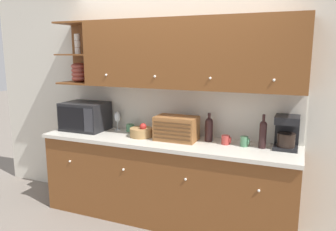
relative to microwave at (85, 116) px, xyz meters
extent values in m
plane|color=slate|center=(1.06, 0.24, -1.09)|extent=(24.00, 24.00, 0.00)
cube|color=beige|center=(1.06, 0.27, 0.21)|extent=(5.17, 0.06, 2.60)
cube|color=brown|center=(1.06, -0.05, -0.65)|extent=(2.77, 0.59, 0.88)
cube|color=silver|center=(1.06, -0.07, -0.19)|extent=(2.79, 0.62, 0.04)
sphere|color=white|center=(0.03, -0.35, -0.45)|extent=(0.03, 0.03, 0.03)
sphere|color=white|center=(0.72, -0.35, -0.45)|extent=(0.03, 0.03, 0.03)
sphere|color=white|center=(1.41, -0.35, -0.45)|extent=(0.03, 0.03, 0.03)
sphere|color=white|center=(2.10, -0.35, -0.45)|extent=(0.03, 0.03, 0.03)
cube|color=silver|center=(1.06, 0.24, 0.11)|extent=(2.77, 0.01, 0.55)
cube|color=brown|center=(1.27, 0.07, 0.74)|extent=(2.35, 0.36, 0.72)
cube|color=brown|center=(-0.11, 0.24, 0.74)|extent=(0.42, 0.02, 0.72)
cube|color=brown|center=(-0.11, 0.07, 0.39)|extent=(0.42, 0.36, 0.02)
cube|color=brown|center=(-0.11, 0.07, 0.73)|extent=(0.42, 0.36, 0.02)
cube|color=brown|center=(-0.11, 0.07, 1.09)|extent=(0.42, 0.36, 0.02)
sphere|color=white|center=(0.39, -0.12, 0.51)|extent=(0.03, 0.03, 0.03)
sphere|color=white|center=(0.98, -0.12, 0.51)|extent=(0.03, 0.03, 0.03)
sphere|color=white|center=(1.57, -0.12, 0.51)|extent=(0.03, 0.03, 0.03)
sphere|color=white|center=(2.15, -0.12, 0.51)|extent=(0.03, 0.03, 0.03)
ellipsoid|color=#9E473D|center=(-0.11, 0.07, 0.44)|extent=(0.18, 0.18, 0.08)
ellipsoid|color=#9E473D|center=(-0.11, 0.07, 0.49)|extent=(0.18, 0.18, 0.08)
ellipsoid|color=#9E473D|center=(-0.11, 0.07, 0.54)|extent=(0.18, 0.18, 0.08)
ellipsoid|color=#9E473D|center=(-0.11, 0.07, 0.59)|extent=(0.18, 0.18, 0.08)
cylinder|color=silver|center=(-0.11, 0.07, 0.77)|extent=(0.07, 0.07, 0.08)
cylinder|color=silver|center=(-0.11, 0.07, 0.85)|extent=(0.07, 0.07, 0.08)
cylinder|color=silver|center=(-0.11, 0.07, 0.93)|extent=(0.07, 0.07, 0.08)
cube|color=black|center=(0.00, 0.00, 0.00)|extent=(0.51, 0.39, 0.33)
cube|color=black|center=(-0.06, -0.20, 0.00)|extent=(0.36, 0.01, 0.27)
cube|color=#2D2D33|center=(0.18, -0.20, 0.00)|extent=(0.11, 0.01, 0.27)
cylinder|color=silver|center=(0.36, 0.14, -0.16)|extent=(0.07, 0.07, 0.01)
cylinder|color=silver|center=(0.36, 0.14, -0.12)|extent=(0.01, 0.01, 0.09)
ellipsoid|color=silver|center=(0.36, 0.14, -0.01)|extent=(0.07, 0.07, 0.13)
cylinder|color=#4C845B|center=(0.54, 0.13, -0.12)|extent=(0.09, 0.09, 0.09)
torus|color=#4C845B|center=(0.59, 0.13, -0.12)|extent=(0.01, 0.06, 0.06)
cylinder|color=#A87F4C|center=(0.78, -0.04, -0.12)|extent=(0.25, 0.25, 0.10)
sphere|color=red|center=(0.81, -0.06, -0.05)|extent=(0.08, 0.08, 0.08)
cube|color=#996033|center=(1.19, -0.02, -0.04)|extent=(0.44, 0.26, 0.26)
cube|color=#54351C|center=(1.19, -0.16, -0.12)|extent=(0.41, 0.01, 0.02)
cube|color=#54351C|center=(1.19, -0.16, -0.08)|extent=(0.41, 0.01, 0.02)
cube|color=#54351C|center=(1.19, -0.16, -0.04)|extent=(0.41, 0.01, 0.02)
cube|color=#54351C|center=(1.19, -0.16, 0.00)|extent=(0.41, 0.01, 0.02)
cube|color=#54351C|center=(1.19, -0.16, 0.04)|extent=(0.41, 0.01, 0.02)
cylinder|color=black|center=(1.51, 0.08, -0.06)|extent=(0.08, 0.08, 0.21)
sphere|color=black|center=(1.51, 0.08, 0.04)|extent=(0.08, 0.08, 0.08)
cylinder|color=black|center=(1.51, 0.08, 0.10)|extent=(0.03, 0.03, 0.07)
cylinder|color=#B73D38|center=(1.71, 0.01, -0.12)|extent=(0.08, 0.08, 0.09)
torus|color=#B73D38|center=(1.76, 0.01, -0.12)|extent=(0.01, 0.06, 0.06)
cylinder|color=#4C845B|center=(1.90, 0.01, -0.12)|extent=(0.08, 0.08, 0.10)
torus|color=#4C845B|center=(1.94, 0.01, -0.11)|extent=(0.01, 0.07, 0.07)
cylinder|color=black|center=(2.07, 0.02, -0.05)|extent=(0.07, 0.07, 0.24)
sphere|color=black|center=(2.07, 0.02, 0.07)|extent=(0.07, 0.07, 0.07)
cylinder|color=black|center=(2.07, 0.02, 0.13)|extent=(0.03, 0.03, 0.08)
cube|color=black|center=(2.28, 0.08, -0.15)|extent=(0.23, 0.25, 0.03)
cylinder|color=black|center=(2.28, 0.06, -0.07)|extent=(0.17, 0.17, 0.13)
cube|color=black|center=(2.28, 0.18, 0.00)|extent=(0.23, 0.06, 0.33)
cube|color=black|center=(2.28, 0.08, 0.12)|extent=(0.23, 0.25, 0.07)
camera|label=1|loc=(2.40, -3.18, 0.76)|focal=35.00mm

